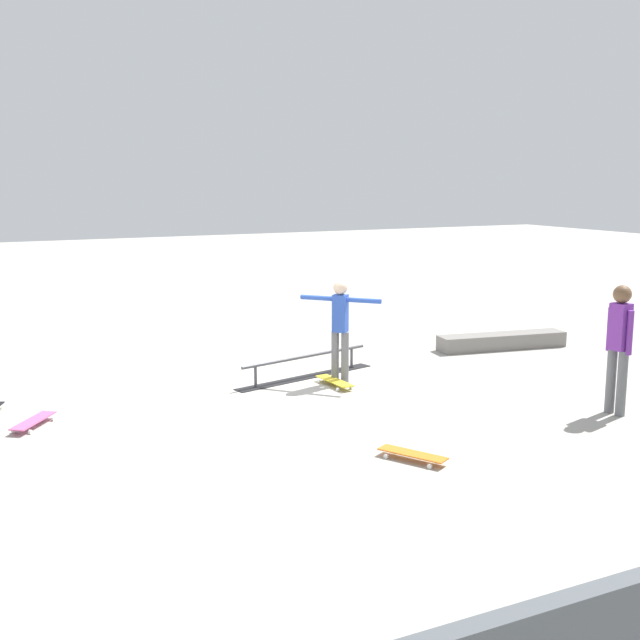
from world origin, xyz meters
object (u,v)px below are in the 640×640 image
object	(u,v)px
loose_skateboard_pink	(33,421)
grind_rail	(306,368)
loose_skateboard_orange	(413,454)
bystander_purple_shirt	(619,342)
skater_main	(340,324)
skate_ledge	(502,341)
skateboard_main	(335,381)

from	to	relation	value
loose_skateboard_pink	grind_rail	bearing A→B (deg)	-43.04
loose_skateboard_orange	loose_skateboard_pink	world-z (taller)	same
grind_rail	bystander_purple_shirt	distance (m)	4.64
bystander_purple_shirt	grind_rail	bearing A→B (deg)	-146.57
grind_rail	skater_main	bearing A→B (deg)	107.28
skate_ledge	skater_main	distance (m)	3.98
skater_main	loose_skateboard_orange	xyz separation A→B (m)	(0.84, 3.34, -0.85)
skate_ledge	loose_skateboard_orange	size ratio (longest dim) A/B	3.05
skater_main	loose_skateboard_orange	world-z (taller)	skater_main
skater_main	loose_skateboard_orange	bearing A→B (deg)	123.32
bystander_purple_shirt	skateboard_main	bearing A→B (deg)	-142.54
bystander_purple_shirt	loose_skateboard_orange	distance (m)	3.50
skater_main	bystander_purple_shirt	bearing A→B (deg)	177.25
skateboard_main	bystander_purple_shirt	xyz separation A→B (m)	(-2.68, 2.91, 0.90)
bystander_purple_shirt	loose_skateboard_pink	distance (m)	7.61
grind_rail	bystander_purple_shirt	xyz separation A→B (m)	(-2.85, 3.57, 0.82)
loose_skateboard_pink	skateboard_main	bearing A→B (deg)	-52.06
bystander_purple_shirt	loose_skateboard_orange	xyz separation A→B (m)	(3.37, 0.30, -0.90)
grind_rail	bystander_purple_shirt	bearing A→B (deg)	114.92
grind_rail	skater_main	world-z (taller)	skater_main
skateboard_main	loose_skateboard_orange	size ratio (longest dim) A/B	1.02
skate_ledge	loose_skateboard_orange	world-z (taller)	skate_ledge
grind_rail	bystander_purple_shirt	world-z (taller)	bystander_purple_shirt
skater_main	skateboard_main	bearing A→B (deg)	85.91
grind_rail	loose_skateboard_orange	size ratio (longest dim) A/B	3.20
skater_main	grind_rail	bearing A→B (deg)	-11.60
skate_ledge	loose_skateboard_orange	bearing A→B (deg)	42.17
skater_main	loose_skateboard_pink	distance (m)	4.55
grind_rail	loose_skateboard_orange	xyz separation A→B (m)	(0.52, 3.87, -0.08)
loose_skateboard_orange	loose_skateboard_pink	xyz separation A→B (m)	(3.63, -3.15, 0.00)
skate_ledge	bystander_purple_shirt	size ratio (longest dim) A/B	1.41
grind_rail	skateboard_main	xyz separation A→B (m)	(-0.17, 0.66, -0.08)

